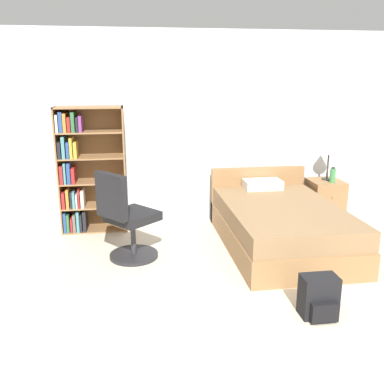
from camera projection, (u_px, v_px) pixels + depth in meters
The scene contains 9 objects.
ground_plane at pixel (298, 357), 3.17m from camera, with size 14.00×14.00×0.00m, color beige.
wall_back at pixel (215, 129), 5.90m from camera, with size 9.00×0.06×2.60m.
bookshelf at pixel (83, 171), 5.55m from camera, with size 0.86×0.33×1.64m.
bed at pixel (279, 224), 5.19m from camera, with size 1.32×2.06×0.78m.
office_chair at pixel (126, 220), 4.72m from camera, with size 0.72×0.71×1.03m.
nightstand at pixel (324, 201), 6.07m from camera, with size 0.45×0.49×0.59m.
table_lamp at pixel (329, 149), 5.91m from camera, with size 0.21×0.21×0.56m.
water_bottle at pixel (333, 175), 5.85m from camera, with size 0.08×0.08×0.21m.
backpack_black at pixel (319, 298), 3.66m from camera, with size 0.31×0.26×0.37m.
Camera 1 is at (-1.18, -2.58, 2.02)m, focal length 40.00 mm.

